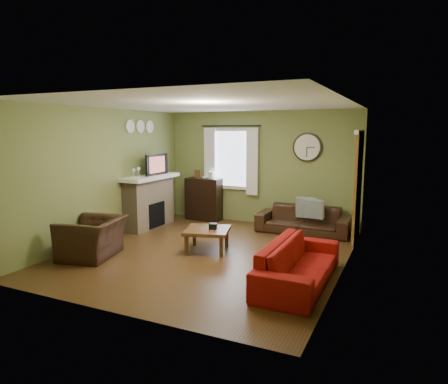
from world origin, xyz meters
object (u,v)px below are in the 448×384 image
at_px(armchair, 92,238).
at_px(bookshelf, 204,199).
at_px(sofa_brown, 303,220).
at_px(sofa_red, 299,263).
at_px(coffee_table, 207,240).

bearing_deg(armchair, bookshelf, 160.36).
relative_size(sofa_brown, armchair, 1.88).
relative_size(bookshelf, sofa_red, 0.50).
xyz_separation_m(sofa_brown, armchair, (-2.89, -3.14, 0.05)).
bearing_deg(sofa_brown, coffee_table, -122.22).
bearing_deg(sofa_brown, bookshelf, 174.30).
xyz_separation_m(sofa_brown, sofa_red, (0.63, -2.84, 0.02)).
height_order(sofa_brown, coffee_table, sofa_brown).
height_order(sofa_red, coffee_table, sofa_red).
xyz_separation_m(bookshelf, sofa_brown, (2.52, -0.25, -0.23)).
relative_size(sofa_red, coffee_table, 2.66).
bearing_deg(armchair, sofa_brown, 124.04).
bearing_deg(sofa_brown, sofa_red, -77.42).
distance_m(bookshelf, coffee_table, 2.60).
relative_size(armchair, coffee_table, 1.34).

